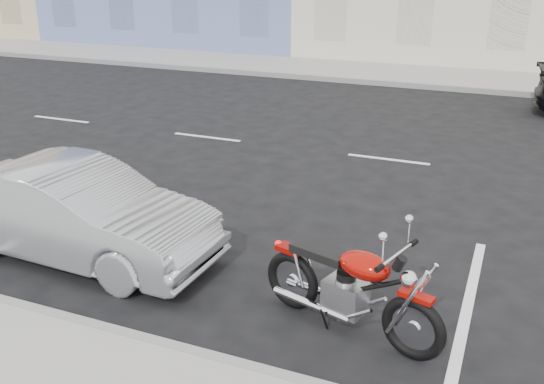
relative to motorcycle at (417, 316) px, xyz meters
The scene contains 5 objects.
ground 6.13m from the motorcycle, 86.28° to the left, with size 120.00×120.00×0.00m, color black.
sidewalk_far 15.50m from the motorcycle, 107.28° to the left, with size 80.00×3.40×0.15m, color gray.
curb_far 13.89m from the motorcycle, 109.36° to the left, with size 80.00×0.12×0.16m, color gray.
motorcycle is the anchor object (origin of this frame).
sedan_silver 4.48m from the motorcycle, behind, with size 1.33×3.81×1.25m, color #96999D.
Camera 1 is at (0.23, -11.21, 3.71)m, focal length 40.00 mm.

